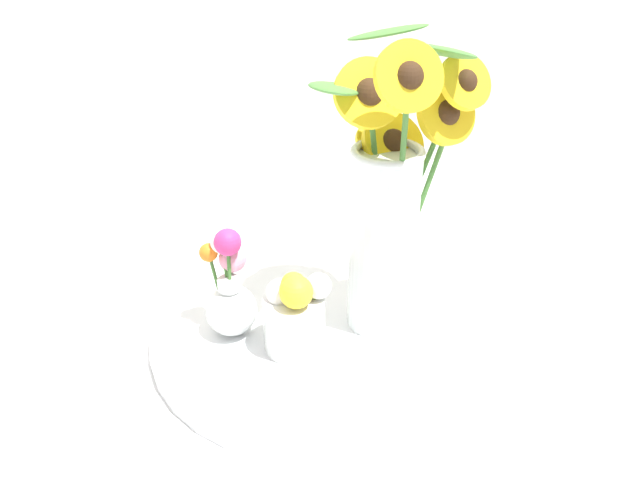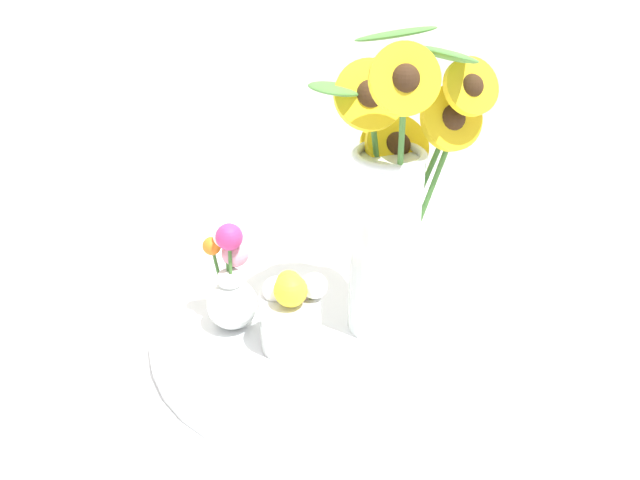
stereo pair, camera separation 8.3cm
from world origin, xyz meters
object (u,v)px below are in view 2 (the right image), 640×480
at_px(mason_jar_sunflowers, 390,208).
at_px(vase_small_center, 291,312).
at_px(serving_tray, 320,329).
at_px(vase_bulb_right, 231,287).

relative_size(mason_jar_sunflowers, vase_small_center, 3.30).
relative_size(serving_tray, mason_jar_sunflowers, 1.17).
xyz_separation_m(serving_tray, vase_bulb_right, (-0.12, 0.03, 0.07)).
xyz_separation_m(vase_small_center, vase_bulb_right, (-0.07, 0.07, 0.01)).
relative_size(serving_tray, vase_bulb_right, 3.02).
bearing_deg(serving_tray, mason_jar_sunflowers, -9.13).
distance_m(serving_tray, vase_small_center, 0.09).
distance_m(serving_tray, vase_bulb_right, 0.14).
relative_size(vase_small_center, vase_bulb_right, 0.78).
xyz_separation_m(serving_tray, mason_jar_sunflowers, (0.09, -0.01, 0.20)).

